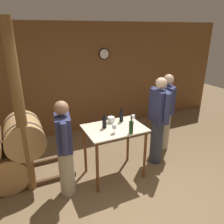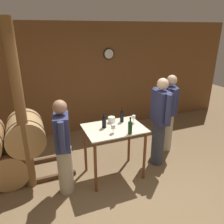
% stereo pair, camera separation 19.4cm
% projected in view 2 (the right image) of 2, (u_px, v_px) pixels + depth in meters
% --- Properties ---
extents(ground_plane, '(14.00, 14.00, 0.00)m').
position_uv_depth(ground_plane, '(141.00, 203.00, 3.38)').
color(ground_plane, brown).
extents(back_wall, '(8.40, 0.08, 2.70)m').
position_uv_depth(back_wall, '(86.00, 79.00, 5.45)').
color(back_wall, brown).
rests_on(back_wall, ground_plane).
extents(tasting_table, '(1.01, 0.73, 0.95)m').
position_uv_depth(tasting_table, '(114.00, 138.00, 3.79)').
color(tasting_table, beige).
rests_on(tasting_table, ground_plane).
extents(wooden_post, '(0.16, 0.16, 2.70)m').
position_uv_depth(wooden_post, '(21.00, 112.00, 3.31)').
color(wooden_post, brown).
rests_on(wooden_post, ground_plane).
extents(wine_bottle_far_left, '(0.07, 0.07, 0.27)m').
position_uv_depth(wine_bottle_far_left, '(104.00, 122.00, 3.69)').
color(wine_bottle_far_left, black).
rests_on(wine_bottle_far_left, tasting_table).
extents(wine_bottle_left, '(0.07, 0.07, 0.29)m').
position_uv_depth(wine_bottle_left, '(130.00, 127.00, 3.47)').
color(wine_bottle_left, '#193819').
rests_on(wine_bottle_left, tasting_table).
extents(wine_bottle_center, '(0.07, 0.07, 0.27)m').
position_uv_depth(wine_bottle_center, '(122.00, 116.00, 3.92)').
color(wine_bottle_center, black).
rests_on(wine_bottle_center, tasting_table).
extents(wine_glass_near_left, '(0.07, 0.07, 0.15)m').
position_uv_depth(wine_glass_near_left, '(113.00, 127.00, 3.49)').
color(wine_glass_near_left, silver).
rests_on(wine_glass_near_left, tasting_table).
extents(wine_glass_near_center, '(0.07, 0.07, 0.14)m').
position_uv_depth(wine_glass_near_center, '(134.00, 117.00, 3.87)').
color(wine_glass_near_center, silver).
rests_on(wine_glass_near_center, tasting_table).
extents(ice_bucket, '(0.13, 0.13, 0.10)m').
position_uv_depth(ice_bucket, '(112.00, 120.00, 3.91)').
color(ice_bucket, white).
rests_on(ice_bucket, tasting_table).
extents(person_host, '(0.29, 0.58, 1.59)m').
position_uv_depth(person_host, '(63.00, 147.00, 3.36)').
color(person_host, '#B7AD93').
rests_on(person_host, ground_plane).
extents(person_visitor_with_scarf, '(0.34, 0.56, 1.68)m').
position_uv_depth(person_visitor_with_scarf, '(169.00, 112.00, 4.60)').
color(person_visitor_with_scarf, '#B7AD93').
rests_on(person_visitor_with_scarf, ground_plane).
extents(person_visitor_bearded, '(0.25, 0.59, 1.73)m').
position_uv_depth(person_visitor_bearded, '(160.00, 121.00, 4.09)').
color(person_visitor_bearded, '#333847').
rests_on(person_visitor_bearded, ground_plane).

